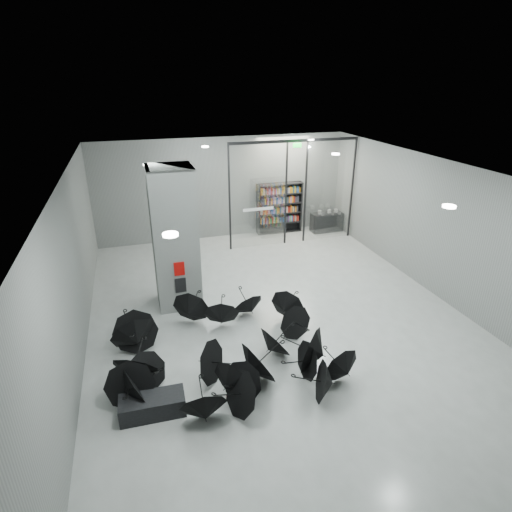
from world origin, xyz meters
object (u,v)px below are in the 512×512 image
object	(u,v)px
column	(175,238)
umbrella_cluster	(223,358)
shop_counter	(327,222)
bench	(153,406)
bookshelf	(280,208)

from	to	relation	value
column	umbrella_cluster	size ratio (longest dim) A/B	0.73
shop_counter	umbrella_cluster	distance (m)	9.89
bench	umbrella_cluster	distance (m)	1.86
bench	shop_counter	xyz separation A→B (m)	(7.86, 8.59, 0.20)
bookshelf	umbrella_cluster	bearing A→B (deg)	-116.79
shop_counter	column	bearing A→B (deg)	-148.73
shop_counter	umbrella_cluster	world-z (taller)	umbrella_cluster
bench	shop_counter	size ratio (longest dim) A/B	0.95
shop_counter	umbrella_cluster	bearing A→B (deg)	-130.05
column	shop_counter	distance (m)	8.17
bookshelf	shop_counter	world-z (taller)	bookshelf
bookshelf	umbrella_cluster	distance (m)	9.23
umbrella_cluster	bookshelf	bearing A→B (deg)	62.36
column	umbrella_cluster	bearing A→B (deg)	-80.94
bookshelf	shop_counter	xyz separation A→B (m)	(1.97, -0.48, -0.65)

